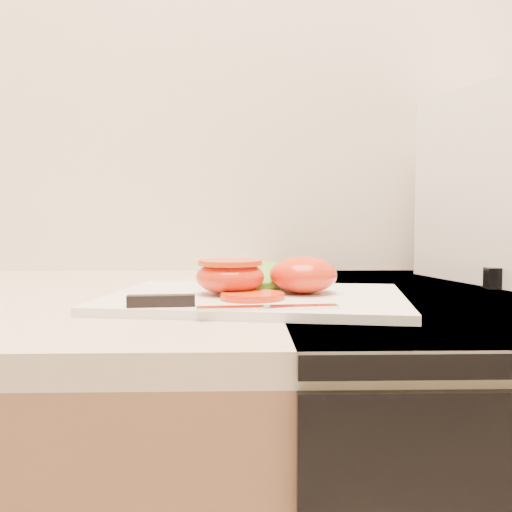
{
  "coord_description": "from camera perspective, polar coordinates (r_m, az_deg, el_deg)",
  "views": [
    {
      "loc": [
        0.13,
        0.93,
        1.03
      ],
      "look_at": [
        0.15,
        1.61,
        0.99
      ],
      "focal_mm": 40.0,
      "sensor_mm": 36.0,
      "label": 1
    }
  ],
  "objects": [
    {
      "name": "lettuce_leaf_0",
      "position": [
        0.75,
        -0.31,
        -2.03
      ],
      "size": [
        0.18,
        0.18,
        0.03
      ],
      "primitive_type": "ellipsoid",
      "rotation": [
        0.0,
        0.0,
        -0.77
      ],
      "color": "#67B830",
      "rests_on": "cutting_board"
    },
    {
      "name": "cutting_board",
      "position": [
        0.68,
        0.02,
        -4.27
      ],
      "size": [
        0.38,
        0.3,
        0.01
      ],
      "primitive_type": "cube",
      "rotation": [
        0.0,
        0.0,
        -0.17
      ],
      "color": "white",
      "rests_on": "counter"
    },
    {
      "name": "knife",
      "position": [
        0.58,
        -5.37,
        -4.73
      ],
      "size": [
        0.22,
        0.04,
        0.01
      ],
      "rotation": [
        0.0,
        0.0,
        0.09
      ],
      "color": "silver",
      "rests_on": "cutting_board"
    },
    {
      "name": "tomato_half_dome",
      "position": [
        0.69,
        4.75,
        -1.87
      ],
      "size": [
        0.08,
        0.08,
        0.05
      ],
      "primitive_type": "ellipsoid",
      "color": "red",
      "rests_on": "cutting_board"
    },
    {
      "name": "tomato_half_cut",
      "position": [
        0.68,
        -2.61,
        -1.95
      ],
      "size": [
        0.08,
        0.08,
        0.04
      ],
      "color": "red",
      "rests_on": "cutting_board"
    },
    {
      "name": "tomato_slice_0",
      "position": [
        0.64,
        -0.34,
        -4.0
      ],
      "size": [
        0.07,
        0.07,
        0.01
      ],
      "primitive_type": "cylinder",
      "color": "#D65419",
      "rests_on": "cutting_board"
    },
    {
      "name": "tomato_slice_1",
      "position": [
        0.64,
        -0.72,
        -4.12
      ],
      "size": [
        0.06,
        0.06,
        0.01
      ],
      "primitive_type": "cylinder",
      "color": "#D65419",
      "rests_on": "cutting_board"
    }
  ]
}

